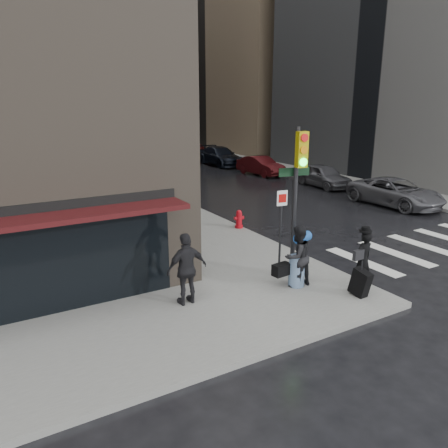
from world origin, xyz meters
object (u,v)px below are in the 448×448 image
Objects in this scene: parked_car_2 at (261,166)px; parked_car_5 at (171,145)px; traffic_light at (296,183)px; parked_car_6 at (154,140)px; parked_car_3 at (220,156)px; parked_car_1 at (323,176)px; parked_car_4 at (196,150)px; man_greycoat at (187,269)px; parked_car_0 at (395,192)px; fire_hydrant at (239,220)px; man_overcoat at (362,263)px; man_jeans at (297,256)px.

parked_car_5 reaches higher than parked_car_2.
traffic_light reaches higher than parked_car_6.
parked_car_1 is at bearing -85.21° from parked_car_3.
parked_car_1 is at bearing 52.22° from traffic_light.
parked_car_2 is (10.12, 16.15, -2.27)m from traffic_light.
parked_car_5 is at bearing -97.53° from parked_car_6.
man_greycoat is at bearing -122.05° from parked_car_4.
man_greycoat is 17.81m from parked_car_1.
parked_car_0 is at bearing -162.28° from man_greycoat.
fire_hydrant is at bearing -117.14° from parked_car_3.
parked_car_2 is at bearing 91.06° from parked_car_0.
parked_car_5 is 0.75× the size of parked_car_6.
man_overcoat is 2.39× the size of fire_hydrant.
man_overcoat is 19.98m from parked_car_2.
parked_car_2 is (10.47, 16.73, -0.36)m from man_jeans.
parked_car_5 is (0.44, 16.79, 0.01)m from parked_car_2.
parked_car_1 is 1.00× the size of parked_car_5.
fire_hydrant is at bearing -104.89° from parked_car_5.
parked_car_1 is 27.99m from parked_car_6.
man_overcoat is 4.77m from man_greycoat.
traffic_light is at bearing -156.09° from parked_car_0.
man_overcoat is 0.41× the size of traffic_light.
parked_car_3 is at bearing -123.59° from man_greycoat.
parked_car_1 is 16.80m from parked_car_4.
parked_car_0 is 0.97× the size of parked_car_3.
man_overcoat is at bearing -113.14° from parked_car_4.
parked_car_5 is (9.21, 27.84, 0.19)m from fire_hydrant.
man_overcoat is 30.53m from parked_car_4.
man_greycoat reaches higher than parked_car_1.
man_greycoat is 41.14m from parked_car_6.
man_overcoat reaches higher than parked_car_4.
parked_car_0 is (14.00, 5.00, -0.39)m from man_greycoat.
man_jeans reaches higher than parked_car_6.
parked_car_6 reaches higher than parked_car_5.
parked_car_4 reaches higher than parked_car_2.
parked_car_6 is (9.48, 33.44, 0.28)m from fire_hydrant.
traffic_light is at bearing -127.35° from parked_car_2.
man_greycoat reaches higher than parked_car_5.
man_greycoat is at bearing -22.20° from man_overcoat.
man_overcoat is 0.35× the size of parked_car_3.
parked_car_4 is at bearing 82.28° from parked_car_2.
parked_car_6 is (11.18, 39.13, -0.27)m from man_jeans.
traffic_light is 1.06× the size of parked_car_5.
parked_car_0 is 1.23× the size of parked_car_2.
fire_hydrant is at bearing 83.25° from traffic_light.
man_greycoat is 0.46× the size of parked_car_2.
man_overcoat reaches higher than parked_car_0.
man_greycoat reaches higher than man_overcoat.
parked_car_5 reaches higher than parked_car_4.
man_greycoat is (-3.08, 0.54, 0.06)m from man_jeans.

